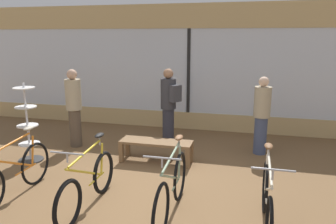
# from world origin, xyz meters

# --- Properties ---
(ground_plane) EXTENTS (24.00, 24.00, 0.00)m
(ground_plane) POSITION_xyz_m (0.00, 0.00, 0.00)
(ground_plane) COLOR brown
(shop_back_wall) EXTENTS (12.00, 0.08, 3.20)m
(shop_back_wall) POSITION_xyz_m (0.00, 3.76, 1.64)
(shop_back_wall) COLOR tan
(shop_back_wall) RESTS_ON ground_plane
(bicycle_far_left) EXTENTS (0.46, 1.77, 1.03)m
(bicycle_far_left) POSITION_xyz_m (-1.84, -0.65, 0.40)
(bicycle_far_left) COLOR black
(bicycle_far_left) RESTS_ON ground_plane
(bicycle_left) EXTENTS (0.46, 1.71, 1.01)m
(bicycle_left) POSITION_xyz_m (-0.61, -0.66, 0.37)
(bicycle_left) COLOR black
(bicycle_left) RESTS_ON ground_plane
(bicycle_right) EXTENTS (0.46, 1.81, 1.05)m
(bicycle_right) POSITION_xyz_m (0.59, -0.60, 0.41)
(bicycle_right) COLOR black
(bicycle_right) RESTS_ON ground_plane
(bicycle_far_right) EXTENTS (0.46, 1.76, 1.04)m
(bicycle_far_right) POSITION_xyz_m (1.82, -0.63, 0.40)
(bicycle_far_right) COLOR black
(bicycle_far_right) RESTS_ON ground_plane
(accessory_rack) EXTENTS (0.48, 0.48, 1.56)m
(accessory_rack) POSITION_xyz_m (-2.61, 0.74, 0.65)
(accessory_rack) COLOR #333333
(accessory_rack) RESTS_ON ground_plane
(display_bench) EXTENTS (1.40, 0.44, 0.43)m
(display_bench) POSITION_xyz_m (-0.16, 1.27, 0.35)
(display_bench) COLOR brown
(display_bench) RESTS_ON ground_plane
(customer_near_rack) EXTENTS (0.56, 0.51, 1.72)m
(customer_near_rack) POSITION_xyz_m (-0.18, 2.36, 0.93)
(customer_near_rack) COLOR #2D2D38
(customer_near_rack) RESTS_ON ground_plane
(customer_by_window) EXTENTS (0.46, 0.46, 1.62)m
(customer_by_window) POSITION_xyz_m (1.81, 2.26, 0.85)
(customer_by_window) COLOR #424C6B
(customer_by_window) RESTS_ON ground_plane
(customer_mid_floor) EXTENTS (0.48, 0.48, 1.72)m
(customer_mid_floor) POSITION_xyz_m (-2.17, 1.75, 0.91)
(customer_mid_floor) COLOR brown
(customer_mid_floor) RESTS_ON ground_plane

